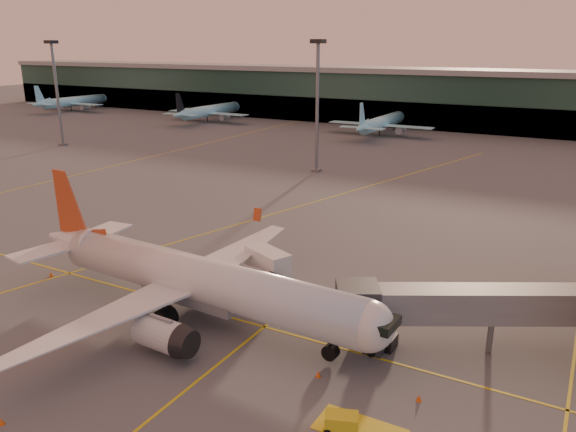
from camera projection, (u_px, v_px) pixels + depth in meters
The scene contains 15 objects.
ground at pixel (186, 338), 49.24m from camera, with size 600.00×600.00×0.00m, color #4C4F54.
taxi_markings at pixel (327, 205), 89.79m from camera, with size 100.12×173.00×0.01m.
terminal at pixel (492, 101), 165.05m from camera, with size 400.00×20.00×17.60m.
mast_west_far at pixel (56, 86), 138.56m from camera, with size 2.40×2.40×25.60m.
mast_west_near at pixel (317, 97), 109.30m from camera, with size 2.40×2.40×25.60m.
distant_aircraft_row at pixel (395, 136), 157.54m from camera, with size 290.00×34.00×13.00m.
main_airplane at pixel (192, 279), 51.61m from camera, with size 40.26×36.25×12.15m.
jet_bridge at pixel (512, 307), 45.64m from camera, with size 24.68×15.27×5.97m.
catering_truck at pixel (268, 267), 58.62m from camera, with size 5.92×4.34×4.22m.
gpu_cart at pixel (342, 424), 37.08m from camera, with size 2.58×2.06×1.32m.
pushback_tug at pixel (375, 337), 47.87m from camera, with size 3.57×1.97×1.83m.
cone_nose at pixel (419, 398), 40.42m from camera, with size 0.41×0.41×0.52m.
cone_tail at pixel (51, 274), 62.11m from camera, with size 0.45×0.45×0.57m.
cone_wing_right at pixel (1, 421), 37.91m from camera, with size 0.40×0.40×0.50m.
cone_fwd at pixel (318, 374), 43.36m from camera, with size 0.41×0.41×0.52m.
Camera 1 is at (29.23, -34.01, 24.66)m, focal length 35.00 mm.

